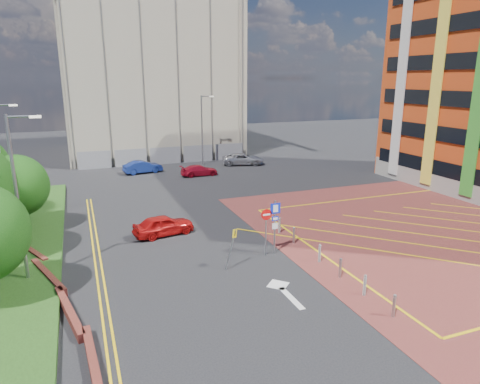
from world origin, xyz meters
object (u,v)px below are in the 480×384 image
lamp_back (203,127)px  car_silver_back (243,159)px  lamp_left_far (2,159)px  car_red_back (199,170)px  lamp_left_near (18,193)px  car_blue_back (143,167)px  tree_c (16,186)px  car_red_left (164,225)px  sign_cluster (272,222)px  warning_sign (232,244)px

lamp_back → car_silver_back: size_ratio=1.65×
lamp_left_far → car_red_back: (16.44, 10.45, -4.10)m
lamp_left_far → car_silver_back: size_ratio=1.65×
car_red_back → lamp_back: bearing=-22.3°
lamp_left_near → lamp_back: size_ratio=1.00×
car_blue_back → car_red_back: 6.30m
tree_c → car_red_left: tree_c is taller
lamp_left_near → lamp_left_far: same height
tree_c → car_red_left: size_ratio=1.25×
lamp_back → sign_cluster: bearing=-98.0°
car_red_back → car_silver_back: car_silver_back is taller
sign_cluster → car_red_back: (1.72, 21.47, -1.39)m
tree_c → car_silver_back: size_ratio=1.01×
warning_sign → car_blue_back: 25.91m
lamp_back → car_red_left: (-8.96, -21.65, -3.69)m
lamp_left_near → lamp_left_far: (-2.00, 10.00, 0.00)m
car_red_back → warning_sign: bearing=166.8°
car_red_back → lamp_left_far: bearing=120.6°
lamp_left_far → warning_sign: (11.94, -12.07, -3.23)m
sign_cluster → car_blue_back: sign_cluster is taller
lamp_left_far → lamp_back: lamp_left_far is taller
lamp_left_near → car_silver_back: 32.21m
tree_c → car_red_back: 20.07m
lamp_back → car_red_back: size_ratio=2.06×
car_red_left → car_red_back: car_red_left is taller
tree_c → sign_cluster: 16.53m
warning_sign → tree_c: bearing=137.6°
tree_c → lamp_left_far: (-0.92, 2.00, 1.47)m
tree_c → warning_sign: tree_c is taller
lamp_left_near → car_silver_back: (20.83, 24.25, -3.99)m
lamp_left_near → car_red_back: 25.37m
sign_cluster → car_blue_back: bearing=98.3°
car_red_left → lamp_left_far: bearing=48.3°
warning_sign → sign_cluster: bearing=20.8°
tree_c → sign_cluster: tree_c is taller
car_blue_back → car_red_left: bearing=164.9°
car_red_back → car_silver_back: (6.39, 3.80, 0.11)m
lamp_back → warning_sign: bearing=-103.2°
sign_cluster → car_red_back: 21.58m
car_red_left → warning_sign: bearing=-170.6°
lamp_left_near → lamp_back: 30.80m
sign_cluster → car_silver_back: size_ratio=0.66×
lamp_left_near → car_blue_back: bearing=69.1°
warning_sign → lamp_back: bearing=76.8°
lamp_left_near → car_red_left: size_ratio=2.05×
warning_sign → car_red_back: size_ratio=0.58×
car_red_back → car_blue_back: bearing=55.8°
tree_c → car_red_back: (15.52, 12.45, -2.63)m
sign_cluster → warning_sign: bearing=-159.2°
sign_cluster → car_silver_back: (8.11, 25.26, -1.28)m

